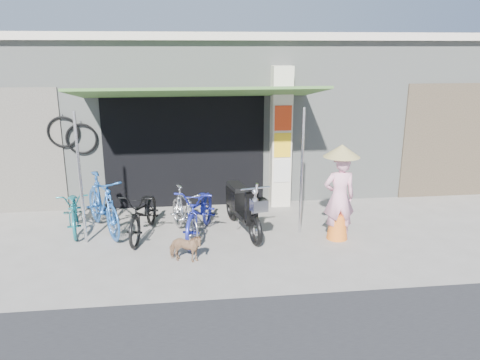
{
  "coord_description": "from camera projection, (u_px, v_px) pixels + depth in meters",
  "views": [
    {
      "loc": [
        -1.19,
        -7.25,
        3.37
      ],
      "look_at": [
        -0.2,
        1.0,
        1.0
      ],
      "focal_mm": 35.0,
      "sensor_mm": 36.0,
      "label": 1
    }
  ],
  "objects": [
    {
      "name": "nun",
      "position": [
        339.0,
        193.0,
        8.31
      ],
      "size": [
        0.64,
        0.64,
        1.75
      ],
      "rotation": [
        0.0,
        0.0,
        3.12
      ],
      "color": "#F2A3BB",
      "rests_on": "ground"
    },
    {
      "name": "bike_teal",
      "position": [
        74.0,
        210.0,
        8.83
      ],
      "size": [
        0.85,
        1.64,
        0.82
      ],
      "primitive_type": "imported",
      "rotation": [
        0.0,
        0.0,
        0.21
      ],
      "color": "#18676D",
      "rests_on": "ground"
    },
    {
      "name": "neighbour_right",
      "position": [
        457.0,
        141.0,
        10.68
      ],
      "size": [
        2.6,
        0.06,
        2.6
      ],
      "primitive_type": "cube",
      "color": "brown",
      "rests_on": "ground"
    },
    {
      "name": "bike_navy",
      "position": [
        200.0,
        211.0,
        8.51
      ],
      "size": [
        1.13,
        1.98,
        0.99
      ],
      "primitive_type": "imported",
      "rotation": [
        0.0,
        0.0,
        -0.27
      ],
      "color": "#212999",
      "rests_on": "ground"
    },
    {
      "name": "bike_black",
      "position": [
        144.0,
        213.0,
        8.55
      ],
      "size": [
        0.91,
        1.79,
        0.9
      ],
      "primitive_type": "imported",
      "rotation": [
        0.0,
        0.0,
        -0.19
      ],
      "color": "black",
      "rests_on": "ground"
    },
    {
      "name": "bike_silver",
      "position": [
        184.0,
        212.0,
        8.53
      ],
      "size": [
        0.86,
        1.6,
        0.93
      ],
      "primitive_type": "imported",
      "rotation": [
        0.0,
        0.0,
        0.29
      ],
      "color": "#AAABAF",
      "rests_on": "ground"
    },
    {
      "name": "bike_blue",
      "position": [
        103.0,
        204.0,
        8.73
      ],
      "size": [
        1.26,
        1.87,
        1.1
      ],
      "primitive_type": "imported",
      "rotation": [
        0.0,
        0.0,
        0.45
      ],
      "color": "#22549D",
      "rests_on": "ground"
    },
    {
      "name": "ground",
      "position": [
        259.0,
        252.0,
        7.99
      ],
      "size": [
        80.0,
        80.0,
        0.0
      ],
      "primitive_type": "plane",
      "color": "gray",
      "rests_on": "ground"
    },
    {
      "name": "street_dog",
      "position": [
        185.0,
        248.0,
        7.55
      ],
      "size": [
        0.63,
        0.42,
        0.49
      ],
      "primitive_type": "imported",
      "rotation": [
        0.0,
        0.0,
        1.27
      ],
      "color": "tan",
      "rests_on": "ground"
    },
    {
      "name": "moped",
      "position": [
        242.0,
        207.0,
        8.77
      ],
      "size": [
        0.66,
        1.85,
        1.06
      ],
      "rotation": [
        0.0,
        0.0,
        0.21
      ],
      "color": "black",
      "rests_on": "ground"
    },
    {
      "name": "bicycle_shop",
      "position": [
        229.0,
        107.0,
        12.34
      ],
      "size": [
        12.3,
        5.3,
        3.66
      ],
      "color": "gray",
      "rests_on": "ground"
    },
    {
      "name": "shop_pillar",
      "position": [
        281.0,
        138.0,
        10.01
      ],
      "size": [
        0.42,
        0.44,
        3.0
      ],
      "color": "beige",
      "rests_on": "ground"
    },
    {
      "name": "awning",
      "position": [
        199.0,
        94.0,
        8.75
      ],
      "size": [
        4.6,
        1.88,
        2.72
      ],
      "color": "#3D642D",
      "rests_on": "ground"
    }
  ]
}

